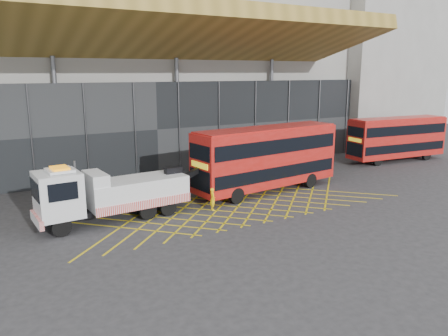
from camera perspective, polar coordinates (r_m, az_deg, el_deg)
ground_plane at (r=27.90m, az=-3.86°, el=-6.06°), size 120.00×120.00×0.00m
road_markings at (r=29.35m, az=1.79°, el=-5.08°), size 23.16×7.16×0.01m
construction_building at (r=44.31m, az=-12.40°, el=12.36°), size 55.00×23.97×18.00m
east_building at (r=58.95m, az=18.30°, el=12.99°), size 15.00×12.00×20.00m
recovery_truck at (r=27.10m, az=-14.77°, el=-3.21°), size 10.74×3.13×3.73m
bus_towed at (r=32.68m, az=5.61°, el=1.55°), size 12.16×4.06×4.85m
bus_second at (r=47.25m, az=21.66°, el=3.79°), size 10.94×3.44×4.38m
worker at (r=28.47m, az=-1.49°, el=-4.08°), size 0.44×0.59×1.49m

